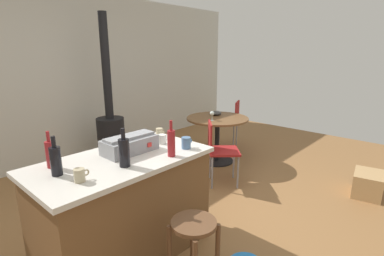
% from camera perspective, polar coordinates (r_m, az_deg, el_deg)
% --- Properties ---
extents(ground_plane, '(8.80, 8.80, 0.00)m').
position_cam_1_polar(ground_plane, '(3.42, -1.08, -16.36)').
color(ground_plane, olive).
extents(back_wall, '(8.00, 0.10, 2.70)m').
position_cam_1_polar(back_wall, '(5.17, -23.76, 8.91)').
color(back_wall, beige).
rests_on(back_wall, ground_plane).
extents(kitchen_island, '(1.47, 0.78, 0.91)m').
position_cam_1_polar(kitchen_island, '(2.68, -12.91, -14.86)').
color(kitchen_island, brown).
rests_on(kitchen_island, ground_plane).
extents(wooden_stool, '(0.33, 0.33, 0.61)m').
position_cam_1_polar(wooden_stool, '(2.25, 0.34, -21.28)').
color(wooden_stool, brown).
rests_on(wooden_stool, ground_plane).
extents(dining_table, '(0.99, 0.99, 0.74)m').
position_cam_1_polar(dining_table, '(4.72, 4.96, -0.02)').
color(dining_table, black).
rests_on(dining_table, ground_plane).
extents(folding_chair_near, '(0.57, 0.57, 0.87)m').
position_cam_1_polar(folding_chair_near, '(3.94, 5.24, -3.85)').
color(folding_chair_near, maroon).
rests_on(folding_chair_near, ground_plane).
extents(folding_chair_far, '(0.53, 0.53, 0.88)m').
position_cam_1_polar(folding_chair_far, '(5.47, 7.50, 1.56)').
color(folding_chair_far, maroon).
rests_on(folding_chair_far, ground_plane).
extents(wood_stove, '(0.44, 0.45, 2.34)m').
position_cam_1_polar(wood_stove, '(4.91, -15.61, 0.01)').
color(wood_stove, black).
rests_on(wood_stove, ground_plane).
extents(toolbox, '(0.47, 0.25, 0.15)m').
position_cam_1_polar(toolbox, '(2.60, -12.05, -3.10)').
color(toolbox, gray).
rests_on(toolbox, kitchen_island).
extents(bottle_0, '(0.08, 0.08, 0.29)m').
position_cam_1_polar(bottle_0, '(2.28, -25.03, -5.76)').
color(bottle_0, black).
rests_on(bottle_0, kitchen_island).
extents(bottle_1, '(0.06, 0.06, 0.28)m').
position_cam_1_polar(bottle_1, '(2.45, -25.96, -4.52)').
color(bottle_1, maroon).
rests_on(bottle_1, kitchen_island).
extents(bottle_2, '(0.07, 0.07, 0.31)m').
position_cam_1_polar(bottle_2, '(2.44, -4.07, -2.83)').
color(bottle_2, maroon).
rests_on(bottle_2, kitchen_island).
extents(bottle_3, '(0.08, 0.08, 0.30)m').
position_cam_1_polar(bottle_3, '(2.28, -13.11, -4.56)').
color(bottle_3, black).
rests_on(bottle_3, kitchen_island).
extents(cup_0, '(0.11, 0.07, 0.09)m').
position_cam_1_polar(cup_0, '(2.13, -21.08, -8.59)').
color(cup_0, tan).
rests_on(cup_0, kitchen_island).
extents(cup_1, '(0.11, 0.07, 0.10)m').
position_cam_1_polar(cup_1, '(2.98, -6.34, -1.00)').
color(cup_1, tan).
rests_on(cup_1, kitchen_island).
extents(cup_2, '(0.12, 0.08, 0.11)m').
position_cam_1_polar(cup_2, '(2.64, -1.14, -2.91)').
color(cup_2, '#4C7099').
rests_on(cup_2, kitchen_island).
extents(cup_3, '(0.11, 0.08, 0.09)m').
position_cam_1_polar(cup_3, '(2.79, -5.81, -2.16)').
color(cup_3, white).
rests_on(cup_3, kitchen_island).
extents(wine_glass, '(0.07, 0.07, 0.14)m').
position_cam_1_polar(wine_glass, '(4.45, 3.95, 2.81)').
color(wine_glass, silver).
rests_on(wine_glass, dining_table).
extents(serving_bowl, '(0.18, 0.18, 0.07)m').
position_cam_1_polar(serving_bowl, '(4.85, 4.71, 2.94)').
color(serving_bowl, '#383838').
rests_on(serving_bowl, dining_table).
extents(cardboard_box, '(0.50, 0.39, 0.30)m').
position_cam_1_polar(cardboard_box, '(4.35, 31.07, -9.33)').
color(cardboard_box, tan).
rests_on(cardboard_box, ground_plane).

